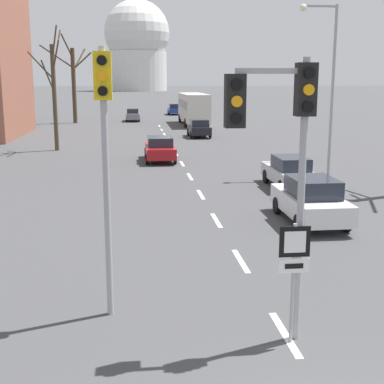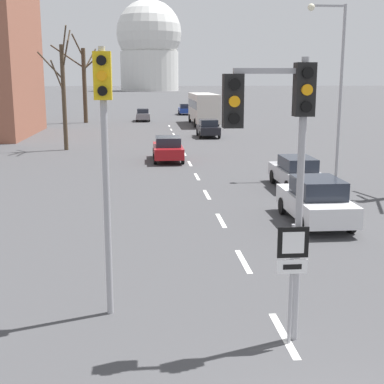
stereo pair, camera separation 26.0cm
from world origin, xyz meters
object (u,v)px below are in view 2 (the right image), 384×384
at_px(sedan_distant_centre, 208,128).
at_px(city_bus, 203,107).
at_px(route_sign_post, 292,264).
at_px(street_lamp_right, 335,74).
at_px(sedan_far_left, 143,115).
at_px(sedan_near_right, 168,148).
at_px(traffic_signal_near_left, 104,135).
at_px(traffic_signal_centre_tall, 279,132).
at_px(sedan_mid_centre, 185,109).
at_px(sedan_far_right, 296,172).
at_px(sedan_near_left, 316,201).

distance_m(sedan_distant_centre, city_bus, 13.19).
distance_m(route_sign_post, street_lamp_right, 19.55).
bearing_deg(sedan_far_left, city_bus, -41.62).
bearing_deg(sedan_near_right, route_sign_post, -86.92).
relative_size(traffic_signal_near_left, route_sign_post, 2.37).
height_order(street_lamp_right, sedan_near_right, street_lamp_right).
relative_size(traffic_signal_centre_tall, sedan_near_right, 1.23).
relative_size(sedan_mid_centre, sedan_far_left, 1.03).
xyz_separation_m(sedan_near_right, sedan_far_left, (-1.60, 32.92, -0.01)).
relative_size(sedan_near_right, sedan_mid_centre, 1.03).
relative_size(route_sign_post, sedan_far_right, 0.53).
distance_m(sedan_near_right, sedan_far_left, 32.96).
distance_m(street_lamp_right, sedan_near_left, 10.88).
bearing_deg(street_lamp_right, sedan_near_right, 143.08).
height_order(traffic_signal_near_left, street_lamp_right, street_lamp_right).
distance_m(sedan_far_right, city_bus, 36.28).
height_order(sedan_far_left, sedan_far_right, sedan_far_right).
xyz_separation_m(sedan_near_right, city_bus, (5.21, 26.87, 1.26)).
bearing_deg(traffic_signal_centre_tall, sedan_near_right, 92.40).
bearing_deg(traffic_signal_centre_tall, sedan_near_left, 67.09).
xyz_separation_m(sedan_near_right, sedan_mid_centre, (4.44, 44.70, -0.01)).
height_order(traffic_signal_near_left, sedan_near_right, traffic_signal_near_left).
height_order(sedan_mid_centre, sedan_far_right, sedan_mid_centre).
height_order(traffic_signal_centre_tall, traffic_signal_near_left, traffic_signal_near_left).
distance_m(sedan_mid_centre, sedan_distant_centre, 30.93).
bearing_deg(sedan_near_left, traffic_signal_centre_tall, -112.91).
bearing_deg(sedan_far_left, sedan_near_left, -82.69).
bearing_deg(sedan_near_right, city_bus, 79.03).
distance_m(traffic_signal_near_left, sedan_mid_centre, 67.54).
relative_size(sedan_near_right, sedan_far_left, 1.06).
bearing_deg(sedan_mid_centre, street_lamp_right, -85.60).
relative_size(route_sign_post, sedan_near_right, 0.54).
distance_m(route_sign_post, sedan_near_left, 9.33).
xyz_separation_m(sedan_far_left, city_bus, (6.81, -6.05, 1.27)).
distance_m(traffic_signal_near_left, city_bus, 49.89).
relative_size(street_lamp_right, sedan_distant_centre, 2.20).
bearing_deg(traffic_signal_near_left, sedan_near_right, 84.18).
bearing_deg(street_lamp_right, route_sign_post, -111.60).
xyz_separation_m(street_lamp_right, sedan_mid_centre, (-3.92, 50.99, -4.54)).
distance_m(street_lamp_right, sedan_near_right, 11.41).
bearing_deg(sedan_distant_centre, route_sign_post, -94.39).
distance_m(route_sign_post, sedan_far_left, 57.14).
relative_size(sedan_near_left, sedan_far_left, 1.03).
relative_size(traffic_signal_near_left, sedan_far_left, 1.36).
height_order(sedan_far_right, city_bus, city_bus).
relative_size(sedan_far_right, city_bus, 0.42).
relative_size(sedan_near_right, city_bus, 0.41).
bearing_deg(sedan_far_right, sedan_far_left, 99.69).
xyz_separation_m(sedan_mid_centre, sedan_far_right, (1.18, -54.10, 0.01)).
xyz_separation_m(sedan_distant_centre, city_bus, (1.00, 13.09, 1.24)).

